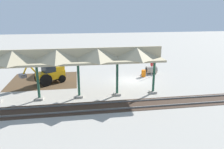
# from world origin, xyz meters

# --- Properties ---
(ground_plane) EXTENTS (120.00, 120.00, 0.00)m
(ground_plane) POSITION_xyz_m (0.00, 0.00, 0.00)
(ground_plane) COLOR #9E998E
(dirt_work_zone) EXTENTS (8.01, 7.00, 0.01)m
(dirt_work_zone) POSITION_xyz_m (10.72, -1.69, 0.00)
(dirt_work_zone) COLOR #4C3823
(dirt_work_zone) RESTS_ON ground
(platform_canopy) EXTENTS (16.44, 3.20, 4.90)m
(platform_canopy) POSITION_xyz_m (6.47, 4.40, 4.17)
(platform_canopy) COLOR #9E998E
(platform_canopy) RESTS_ON ground
(rail_tracks) EXTENTS (60.00, 2.58, 0.15)m
(rail_tracks) POSITION_xyz_m (0.00, 7.09, 0.03)
(rail_tracks) COLOR slate
(rail_tracks) RESTS_ON ground
(stop_sign) EXTENTS (0.63, 0.47, 2.13)m
(stop_sign) POSITION_xyz_m (-2.92, -1.21, 1.53)
(stop_sign) COLOR gray
(stop_sign) RESTS_ON ground
(backhoe) EXTENTS (4.90, 3.73, 2.82)m
(backhoe) POSITION_xyz_m (9.83, -0.54, 1.27)
(backhoe) COLOR orange
(backhoe) RESTS_ON ground
(dirt_mound) EXTENTS (5.20, 5.20, 1.67)m
(dirt_mound) POSITION_xyz_m (11.72, -2.75, 0.00)
(dirt_mound) COLOR #4C3823
(dirt_mound) RESTS_ON ground
(concrete_pipe) EXTENTS (1.46, 1.12, 1.05)m
(concrete_pipe) POSITION_xyz_m (-3.33, -2.64, 0.52)
(concrete_pipe) COLOR #9E9384
(concrete_pipe) RESTS_ON ground
(traffic_barrel) EXTENTS (0.56, 0.56, 0.90)m
(traffic_barrel) POSITION_xyz_m (-1.88, -1.37, 0.45)
(traffic_barrel) COLOR orange
(traffic_barrel) RESTS_ON ground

